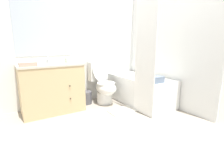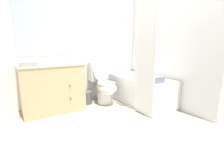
{
  "view_description": "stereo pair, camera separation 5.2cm",
  "coord_description": "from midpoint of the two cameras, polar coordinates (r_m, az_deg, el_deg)",
  "views": [
    {
      "loc": [
        -1.4,
        -1.75,
        1.19
      ],
      "look_at": [
        0.14,
        0.72,
        0.51
      ],
      "focal_mm": 28.0,
      "sensor_mm": 36.0,
      "label": 1
    },
    {
      "loc": [
        -1.35,
        -1.78,
        1.19
      ],
      "look_at": [
        0.14,
        0.72,
        0.51
      ],
      "focal_mm": 28.0,
      "sensor_mm": 36.0,
      "label": 2
    }
  ],
  "objects": [
    {
      "name": "wall_back",
      "position": [
        3.64,
        -10.18,
        13.94
      ],
      "size": [
        8.0,
        0.06,
        2.5
      ],
      "color": "silver",
      "rests_on": "ground_plane"
    },
    {
      "name": "vanity_cabinet",
      "position": [
        3.23,
        -19.49,
        -1.12
      ],
      "size": [
        1.04,
        0.59,
        0.85
      ],
      "color": "tan",
      "rests_on": "ground_plane"
    },
    {
      "name": "bath_mat",
      "position": [
        3.18,
        2.99,
        -8.66
      ],
      "size": [
        0.5,
        0.3,
        0.02
      ],
      "color": "silver",
      "rests_on": "ground_plane"
    },
    {
      "name": "bath_towel_folded",
      "position": [
        3.03,
        13.36,
        1.43
      ],
      "size": [
        0.28,
        0.18,
        0.11
      ],
      "color": "slate",
      "rests_on": "bathtub"
    },
    {
      "name": "bathtub",
      "position": [
        3.6,
        8.55,
        -1.76
      ],
      "size": [
        0.68,
        1.43,
        0.54
      ],
      "color": "white",
      "rests_on": "ground_plane"
    },
    {
      "name": "soap_dispenser",
      "position": [
        3.24,
        -13.1,
        8.17
      ],
      "size": [
        0.07,
        0.07,
        0.17
      ],
      "color": "silver",
      "rests_on": "vanity_cabinet"
    },
    {
      "name": "sink_faucet",
      "position": [
        3.34,
        -20.82,
        7.09
      ],
      "size": [
        0.14,
        0.12,
        0.12
      ],
      "color": "silver",
      "rests_on": "vanity_cabinet"
    },
    {
      "name": "shower_curtain",
      "position": [
        2.88,
        10.19,
        8.42
      ],
      "size": [
        0.01,
        0.48,
        1.91
      ],
      "color": "white",
      "rests_on": "ground_plane"
    },
    {
      "name": "tissue_box",
      "position": [
        3.27,
        -14.2,
        7.59
      ],
      "size": [
        0.14,
        0.12,
        0.11
      ],
      "color": "silver",
      "rests_on": "vanity_cabinet"
    },
    {
      "name": "hand_towel_folded",
      "position": [
        2.94,
        -26.21,
        5.8
      ],
      "size": [
        0.25,
        0.14,
        0.06
      ],
      "color": "tan",
      "rests_on": "vanity_cabinet"
    },
    {
      "name": "wall_right",
      "position": [
        3.68,
        14.47,
        13.7
      ],
      "size": [
        0.05,
        2.59,
        2.5
      ],
      "color": "silver",
      "rests_on": "ground_plane"
    },
    {
      "name": "ground_plane",
      "position": [
        2.53,
        5.52,
        -14.9
      ],
      "size": [
        14.0,
        14.0,
        0.0
      ],
      "primitive_type": "plane",
      "color": "gray"
    },
    {
      "name": "toilet",
      "position": [
        3.52,
        -3.27,
        -0.2
      ],
      "size": [
        0.38,
        0.69,
        0.9
      ],
      "color": "white",
      "rests_on": "ground_plane"
    },
    {
      "name": "wastebasket",
      "position": [
        3.57,
        -9.07,
        -4.39
      ],
      "size": [
        0.25,
        0.25,
        0.25
      ],
      "color": "#4C4C51",
      "rests_on": "ground_plane"
    }
  ]
}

